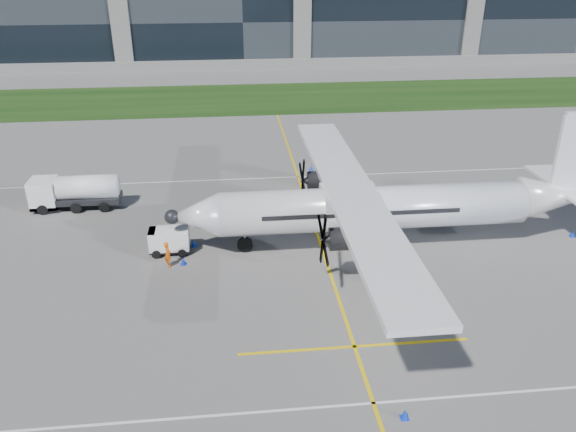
% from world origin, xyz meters
% --- Properties ---
extents(ground, '(400.00, 400.00, 0.00)m').
position_xyz_m(ground, '(0.00, 40.00, 0.00)').
color(ground, slate).
rests_on(ground, ground).
extents(grass_strip, '(400.00, 18.00, 0.04)m').
position_xyz_m(grass_strip, '(0.00, 48.00, 0.02)').
color(grass_strip, black).
rests_on(grass_strip, ground).
extents(terminal_building, '(120.00, 20.00, 15.00)m').
position_xyz_m(terminal_building, '(0.00, 80.00, 7.50)').
color(terminal_building, black).
rests_on(terminal_building, ground).
extents(tree_line, '(400.00, 6.00, 6.00)m').
position_xyz_m(tree_line, '(0.00, 140.00, 3.00)').
color(tree_line, black).
rests_on(tree_line, ground).
extents(yellow_taxiway_centerline, '(0.20, 70.00, 0.01)m').
position_xyz_m(yellow_taxiway_centerline, '(3.00, 10.00, 0.01)').
color(yellow_taxiway_centerline, yellow).
rests_on(yellow_taxiway_centerline, ground).
extents(turboprop_aircraft, '(29.17, 30.25, 9.07)m').
position_xyz_m(turboprop_aircraft, '(7.50, 4.69, 4.54)').
color(turboprop_aircraft, white).
rests_on(turboprop_aircraft, ground).
extents(fuel_tanker_truck, '(7.08, 2.30, 2.65)m').
position_xyz_m(fuel_tanker_truck, '(-15.60, 13.21, 1.33)').
color(fuel_tanker_truck, white).
rests_on(fuel_tanker_truck, ground).
extents(baggage_tug, '(2.80, 1.68, 1.68)m').
position_xyz_m(baggage_tug, '(-7.23, 5.15, 0.84)').
color(baggage_tug, white).
rests_on(baggage_tug, ground).
extents(ground_crew_person, '(0.76, 0.92, 1.98)m').
position_xyz_m(ground_crew_person, '(-7.18, 3.26, 0.99)').
color(ground_crew_person, '#F25907').
rests_on(ground_crew_person, ground).
extents(safety_cone_nose_port, '(0.36, 0.36, 0.50)m').
position_xyz_m(safety_cone_nose_port, '(-6.26, 3.38, 0.25)').
color(safety_cone_nose_port, '#0B30C9').
rests_on(safety_cone_nose_port, ground).
extents(safety_cone_stbdwing, '(0.36, 0.36, 0.50)m').
position_xyz_m(safety_cone_stbdwing, '(4.43, 19.54, 0.25)').
color(safety_cone_stbdwing, '#0B30C9').
rests_on(safety_cone_stbdwing, ground).
extents(safety_cone_nose_stbd, '(0.36, 0.36, 0.50)m').
position_xyz_m(safety_cone_nose_stbd, '(-5.69, 5.79, 0.25)').
color(safety_cone_nose_stbd, '#0B30C9').
rests_on(safety_cone_nose_stbd, ground).
extents(safety_cone_fwd, '(0.36, 0.36, 0.50)m').
position_xyz_m(safety_cone_fwd, '(-7.64, 5.34, 0.25)').
color(safety_cone_fwd, '#0B30C9').
rests_on(safety_cone_fwd, ground).
extents(safety_cone_portwing, '(0.36, 0.36, 0.50)m').
position_xyz_m(safety_cone_portwing, '(4.12, -11.01, 0.25)').
color(safety_cone_portwing, '#0B30C9').
rests_on(safety_cone_portwing, ground).
extents(safety_cone_tail, '(0.36, 0.36, 0.50)m').
position_xyz_m(safety_cone_tail, '(20.98, 4.44, 0.25)').
color(safety_cone_tail, '#0B30C9').
rests_on(safety_cone_tail, ground).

